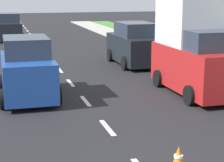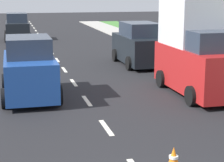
{
  "view_description": "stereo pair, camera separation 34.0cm",
  "coord_description": "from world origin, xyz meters",
  "px_view_note": "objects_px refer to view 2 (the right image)",
  "views": [
    {
      "loc": [
        -2.85,
        -5.01,
        3.78
      ],
      "look_at": [
        0.43,
        6.78,
        1.1
      ],
      "focal_mm": 66.28,
      "sensor_mm": 36.0,
      "label": 1
    },
    {
      "loc": [
        -2.52,
        -5.1,
        3.78
      ],
      "look_at": [
        0.43,
        6.78,
        1.1
      ],
      "focal_mm": 66.28,
      "sensor_mm": 36.0,
      "label": 2
    }
  ],
  "objects_px": {
    "car_parked_far": "(139,45)",
    "car_oncoming_lead": "(29,70)",
    "traffic_cone_far": "(174,159)",
    "car_oncoming_third": "(17,28)",
    "delivery_truck": "(198,51)"
  },
  "relations": [
    {
      "from": "car_parked_far",
      "to": "car_oncoming_lead",
      "type": "bearing_deg",
      "value": -136.79
    },
    {
      "from": "traffic_cone_far",
      "to": "car_oncoming_lead",
      "type": "height_order",
      "value": "car_oncoming_lead"
    },
    {
      "from": "traffic_cone_far",
      "to": "car_parked_far",
      "type": "bearing_deg",
      "value": 75.63
    },
    {
      "from": "car_oncoming_lead",
      "to": "car_oncoming_third",
      "type": "bearing_deg",
      "value": 90.02
    },
    {
      "from": "traffic_cone_far",
      "to": "car_parked_far",
      "type": "relative_size",
      "value": 0.12
    },
    {
      "from": "delivery_truck",
      "to": "car_oncoming_lead",
      "type": "height_order",
      "value": "delivery_truck"
    },
    {
      "from": "car_oncoming_third",
      "to": "car_oncoming_lead",
      "type": "bearing_deg",
      "value": -89.98
    },
    {
      "from": "delivery_truck",
      "to": "car_oncoming_third",
      "type": "distance_m",
      "value": 20.11
    },
    {
      "from": "car_oncoming_third",
      "to": "traffic_cone_far",
      "type": "bearing_deg",
      "value": -84.05
    },
    {
      "from": "traffic_cone_far",
      "to": "car_parked_far",
      "type": "height_order",
      "value": "car_parked_far"
    },
    {
      "from": "car_oncoming_third",
      "to": "car_parked_far",
      "type": "relative_size",
      "value": 0.93
    },
    {
      "from": "delivery_truck",
      "to": "car_oncoming_lead",
      "type": "bearing_deg",
      "value": 172.74
    },
    {
      "from": "car_parked_far",
      "to": "car_oncoming_third",
      "type": "bearing_deg",
      "value": 114.58
    },
    {
      "from": "car_oncoming_lead",
      "to": "car_parked_far",
      "type": "bearing_deg",
      "value": 43.21
    },
    {
      "from": "car_parked_far",
      "to": "traffic_cone_far",
      "type": "bearing_deg",
      "value": -104.37
    }
  ]
}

